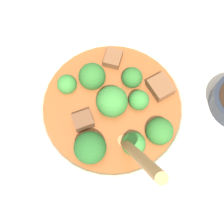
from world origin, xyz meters
The scene contains 2 objects.
ground_plane centered at (0.00, 0.00, 0.00)m, with size 4.00×4.00×0.00m, color silver.
stew_bowl centered at (0.00, 0.00, 0.06)m, with size 0.23×0.22×0.24m.
Camera 1 is at (-0.11, 0.12, 0.49)m, focal length 50.00 mm.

